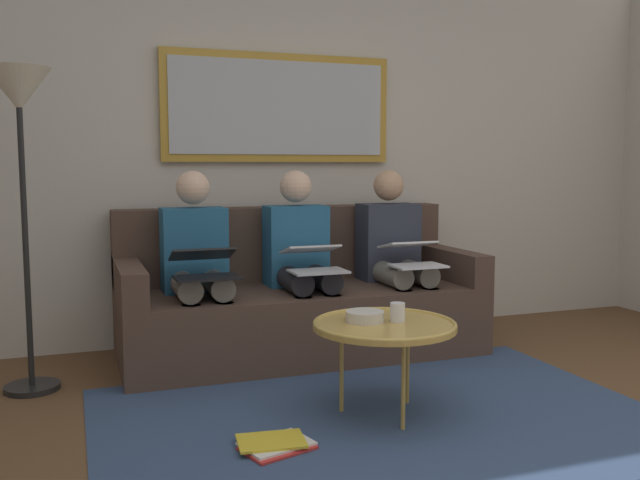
# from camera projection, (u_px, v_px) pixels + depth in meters

# --- Properties ---
(wall_rear) EXTENTS (6.00, 0.12, 2.60)m
(wall_rear) POSITION_uv_depth(u_px,v_px,m) (275.00, 146.00, 4.71)
(wall_rear) COLOR beige
(wall_rear) RESTS_ON ground_plane
(area_rug) EXTENTS (2.60, 1.80, 0.01)m
(area_rug) POSITION_uv_depth(u_px,v_px,m) (382.00, 418.00, 3.21)
(area_rug) COLOR #33476B
(area_rug) RESTS_ON ground_plane
(couch) EXTENTS (2.20, 0.90, 0.90)m
(couch) POSITION_uv_depth(u_px,v_px,m) (298.00, 302.00, 4.37)
(couch) COLOR #4C382D
(couch) RESTS_ON ground_plane
(framed_mirror) EXTENTS (1.56, 0.05, 0.71)m
(framed_mirror) POSITION_uv_depth(u_px,v_px,m) (279.00, 108.00, 4.60)
(framed_mirror) COLOR #B7892D
(coffee_table) EXTENTS (0.67, 0.67, 0.45)m
(coffee_table) POSITION_uv_depth(u_px,v_px,m) (384.00, 326.00, 3.23)
(coffee_table) COLOR tan
(coffee_table) RESTS_ON ground_plane
(cup) EXTENTS (0.07, 0.07, 0.09)m
(cup) POSITION_uv_depth(u_px,v_px,m) (397.00, 312.00, 3.25)
(cup) COLOR silver
(cup) RESTS_ON coffee_table
(bowl) EXTENTS (0.18, 0.18, 0.05)m
(bowl) POSITION_uv_depth(u_px,v_px,m) (365.00, 316.00, 3.26)
(bowl) COLOR beige
(bowl) RESTS_ON coffee_table
(person_left) EXTENTS (0.38, 0.58, 1.14)m
(person_left) POSITION_uv_depth(u_px,v_px,m) (395.00, 253.00, 4.49)
(person_left) COLOR #2D3342
(person_left) RESTS_ON couch
(laptop_white) EXTENTS (0.32, 0.36, 0.15)m
(laptop_white) POSITION_uv_depth(u_px,v_px,m) (412.00, 254.00, 4.26)
(laptop_white) COLOR white
(person_middle) EXTENTS (0.38, 0.58, 1.14)m
(person_middle) POSITION_uv_depth(u_px,v_px,m) (301.00, 257.00, 4.27)
(person_middle) COLOR #235B84
(person_middle) RESTS_ON couch
(laptop_silver) EXTENTS (0.32, 0.36, 0.15)m
(laptop_silver) POSITION_uv_depth(u_px,v_px,m) (314.00, 259.00, 4.04)
(laptop_silver) COLOR silver
(person_right) EXTENTS (0.38, 0.58, 1.14)m
(person_right) POSITION_uv_depth(u_px,v_px,m) (197.00, 262.00, 4.05)
(person_right) COLOR #235B84
(person_right) RESTS_ON couch
(laptop_black) EXTENTS (0.35, 0.36, 0.16)m
(laptop_black) POSITION_uv_depth(u_px,v_px,m) (204.00, 264.00, 3.83)
(laptop_black) COLOR black
(magazine_stack) EXTENTS (0.33, 0.29, 0.03)m
(magazine_stack) POSITION_uv_depth(u_px,v_px,m) (275.00, 444.00, 2.88)
(magazine_stack) COLOR red
(magazine_stack) RESTS_ON ground_plane
(standing_lamp) EXTENTS (0.32, 0.32, 1.66)m
(standing_lamp) POSITION_uv_depth(u_px,v_px,m) (20.00, 126.00, 3.48)
(standing_lamp) COLOR black
(standing_lamp) RESTS_ON ground_plane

